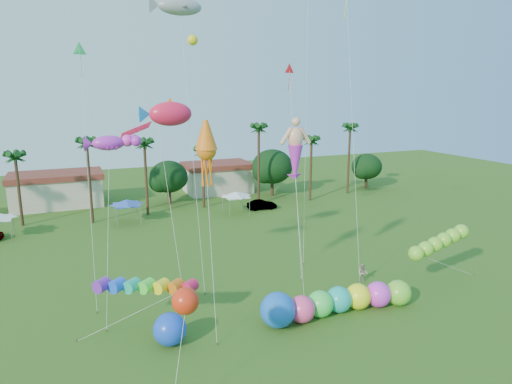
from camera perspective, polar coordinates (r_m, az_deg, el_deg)
name	(u,v)px	position (r m, az deg, el deg)	size (l,w,h in m)	color
ground	(325,383)	(28.13, 8.56, -22.54)	(160.00, 160.00, 0.00)	#285116
tree_line	(188,175)	(66.50, -8.53, 2.13)	(69.46, 8.91, 11.00)	#3A2819
buildings_row	(135,186)	(71.50, -14.85, 0.71)	(35.00, 7.00, 4.00)	beige
tent_row	(127,203)	(57.74, -15.80, -1.34)	(31.00, 4.00, 0.60)	white
car_b	(262,205)	(63.30, 0.74, -1.60)	(1.41, 4.05, 1.33)	#4C4C54
spectator_b	(363,273)	(40.77, 13.18, -9.83)	(0.80, 0.63, 1.65)	#A09485
caterpillar_inflatable	(332,302)	(34.68, 9.52, -13.39)	(12.26, 2.83, 2.50)	#FF438A
blue_ball	(170,329)	(31.19, -10.73, -16.50)	(2.16, 2.16, 2.16)	blue
rainbow_tube	(166,291)	(32.02, -11.21, -12.01)	(8.94, 4.11, 3.39)	#EB1A4A
green_worm	(416,254)	(39.54, 19.38, -7.27)	(10.61, 2.46, 3.95)	#78D22E
orange_ball_kite	(185,301)	(23.69, -8.82, -13.34)	(2.15, 2.00, 6.53)	red
merman_kite	(295,153)	(35.66, 4.94, 4.87)	(1.99, 4.61, 13.71)	#F4A88A
fish_kite	(171,114)	(37.61, -10.63, 9.58)	(5.44, 5.75, 15.39)	#F01A44
shark_kite	(180,7)	(41.02, -9.50, 21.87)	(5.11, 7.40, 23.77)	gray
squid_kite	(206,151)	(31.34, -6.23, 5.14)	(1.95, 5.25, 14.30)	orange
lobster_kite	(109,143)	(34.79, -17.94, 5.85)	(4.46, 6.09, 13.20)	#BD28C9
delta_kite_red	(290,74)	(41.45, 4.24, 14.48)	(1.40, 4.78, 18.49)	red
delta_kite_green	(80,55)	(36.97, -21.14, 15.69)	(1.21, 4.14, 19.60)	#32D66B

